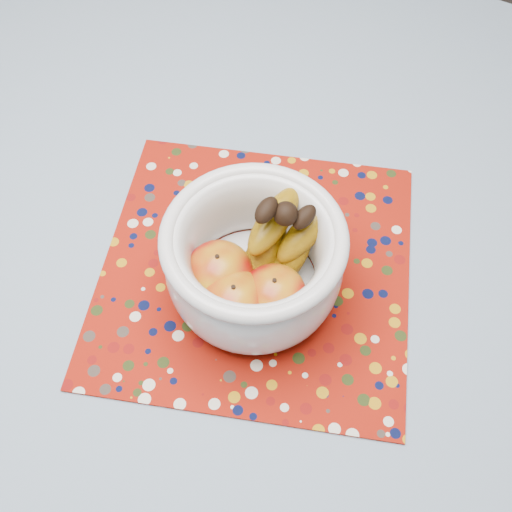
% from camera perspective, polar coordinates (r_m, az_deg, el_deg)
% --- Properties ---
extents(table, '(1.20, 1.20, 0.75)m').
position_cam_1_polar(table, '(0.91, -4.81, 1.37)').
color(table, brown).
rests_on(table, ground).
extents(tablecloth, '(1.32, 1.32, 0.01)m').
position_cam_1_polar(tablecloth, '(0.84, -5.20, 4.43)').
color(tablecloth, slate).
rests_on(tablecloth, table).
extents(placemat, '(0.51, 0.51, 0.00)m').
position_cam_1_polar(placemat, '(0.78, -0.03, -1.25)').
color(placemat, maroon).
rests_on(placemat, tablecloth).
extents(fruit_bowl, '(0.21, 0.21, 0.16)m').
position_cam_1_polar(fruit_bowl, '(0.70, 0.23, -0.54)').
color(fruit_bowl, silver).
rests_on(fruit_bowl, placemat).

